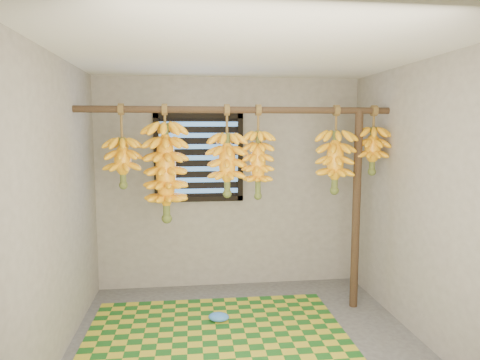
{
  "coord_description": "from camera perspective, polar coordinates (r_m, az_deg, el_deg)",
  "views": [
    {
      "loc": [
        -0.49,
        -3.35,
        1.81
      ],
      "look_at": [
        0.0,
        0.55,
        1.35
      ],
      "focal_mm": 32.0,
      "sensor_mm": 36.0,
      "label": 1
    }
  ],
  "objects": [
    {
      "name": "floor",
      "position": [
        3.85,
        1.11,
        -21.49
      ],
      "size": [
        3.0,
        3.0,
        0.01
      ],
      "primitive_type": "cube",
      "color": "#474747",
      "rests_on": "ground"
    },
    {
      "name": "ceiling",
      "position": [
        3.44,
        1.2,
        16.61
      ],
      "size": [
        3.0,
        3.0,
        0.01
      ],
      "primitive_type": "cube",
      "color": "silver",
      "rests_on": "wall_back"
    },
    {
      "name": "wall_back",
      "position": [
        4.92,
        -1.4,
        -0.44
      ],
      "size": [
        3.0,
        0.01,
        2.4
      ],
      "primitive_type": "cube",
      "color": "slate",
      "rests_on": "floor"
    },
    {
      "name": "wall_left",
      "position": [
        3.56,
        -23.65,
        -3.79
      ],
      "size": [
        0.01,
        3.0,
        2.4
      ],
      "primitive_type": "cube",
      "color": "slate",
      "rests_on": "floor"
    },
    {
      "name": "wall_right",
      "position": [
        3.95,
        23.3,
        -2.76
      ],
      "size": [
        0.01,
        3.0,
        2.4
      ],
      "primitive_type": "cube",
      "color": "slate",
      "rests_on": "floor"
    },
    {
      "name": "window",
      "position": [
        4.84,
        -5.5,
        2.98
      ],
      "size": [
        1.0,
        0.04,
        1.0
      ],
      "color": "black",
      "rests_on": "wall_back"
    },
    {
      "name": "hanging_pole",
      "position": [
        4.09,
        -0.27,
        9.33
      ],
      "size": [
        3.0,
        0.06,
        0.06
      ],
      "primitive_type": "cylinder",
      "rotation": [
        0.0,
        1.57,
        0.0
      ],
      "color": "#46301F",
      "rests_on": "wall_left"
    },
    {
      "name": "support_post",
      "position": [
        4.47,
        15.24,
        -4.01
      ],
      "size": [
        0.08,
        0.08,
        2.0
      ],
      "primitive_type": "cylinder",
      "color": "#46301F",
      "rests_on": "floor"
    },
    {
      "name": "woven_mat",
      "position": [
        3.94,
        -3.04,
        -20.63
      ],
      "size": [
        2.32,
        1.87,
        0.01
      ],
      "primitive_type": "cube",
      "rotation": [
        0.0,
        0.0,
        -0.01
      ],
      "color": "#195719",
      "rests_on": "floor"
    },
    {
      "name": "plastic_bag",
      "position": [
        4.25,
        -2.85,
        -17.77
      ],
      "size": [
        0.23,
        0.19,
        0.08
      ],
      "primitive_type": "ellipsoid",
      "rotation": [
        0.0,
        0.0,
        -0.24
      ],
      "color": "#3A7DDB",
      "rests_on": "woven_mat"
    },
    {
      "name": "banana_bunch_a",
      "position": [
        4.11,
        -15.37,
        2.28
      ],
      "size": [
        0.32,
        0.32,
        0.77
      ],
      "color": "brown",
      "rests_on": "hanging_pole"
    },
    {
      "name": "banana_bunch_b",
      "position": [
        4.08,
        -9.85,
        1.02
      ],
      "size": [
        0.37,
        0.37,
        1.1
      ],
      "color": "brown",
      "rests_on": "hanging_pole"
    },
    {
      "name": "banana_bunch_c",
      "position": [
        4.09,
        -1.73,
        2.07
      ],
      "size": [
        0.35,
        0.35,
        0.87
      ],
      "color": "brown",
      "rests_on": "hanging_pole"
    },
    {
      "name": "banana_bunch_d",
      "position": [
        4.13,
        2.42,
        2.07
      ],
      "size": [
        0.29,
        0.29,
        0.9
      ],
      "color": "brown",
      "rests_on": "hanging_pole"
    },
    {
      "name": "banana_bunch_e",
      "position": [
        4.32,
        12.56,
        2.39
      ],
      "size": [
        0.36,
        0.36,
        0.86
      ],
      "color": "brown",
      "rests_on": "hanging_pole"
    },
    {
      "name": "banana_bunch_f",
      "position": [
        4.46,
        17.26,
        3.79
      ],
      "size": [
        0.31,
        0.31,
        0.67
      ],
      "color": "brown",
      "rests_on": "hanging_pole"
    }
  ]
}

